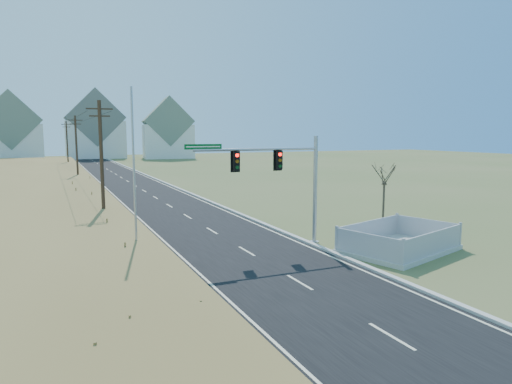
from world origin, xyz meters
The scene contains 14 objects.
ground centered at (0.00, 0.00, 0.00)m, with size 260.00×260.00×0.00m, color #4B5C2C.
road centered at (0.00, 50.00, 0.03)m, with size 8.00×180.00×0.06m, color black.
curb centered at (4.15, 50.00, 0.09)m, with size 0.30×180.00×0.18m, color #B2AFA8.
utility_pole_near centered at (-6.50, 15.00, 4.68)m, with size 1.80×0.26×9.00m.
utility_pole_mid centered at (-6.50, 45.00, 4.68)m, with size 1.80×0.26×9.00m.
utility_pole_far centered at (-6.50, 75.00, 4.68)m, with size 1.80×0.26×9.00m.
condo_nnw centered at (-18.00, 108.00, 6.94)m, with size 14.93×11.17×17.03m.
condo_n centered at (2.00, 112.00, 7.61)m, with size 15.27×10.20×18.54m.
condo_ne centered at (20.00, 104.00, 6.84)m, with size 14.12×10.51×16.52m.
traffic_signal_mast centered at (2.67, 4.08, 4.08)m, with size 8.23×0.56×6.54m.
fence_enclosure centered at (8.00, 0.58, 0.29)m, with size 7.47×6.10×1.48m.
open_sign centered at (5.83, 1.49, 0.35)m, with size 0.53×0.18×0.66m.
flagpole centered at (-6.10, 4.05, 3.58)m, with size 0.40×0.40×8.97m.
bare_tree centered at (11.44, 6.08, 3.94)m, with size 1.85×1.85×4.89m.
Camera 1 is at (-9.97, -19.12, 6.68)m, focal length 32.00 mm.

